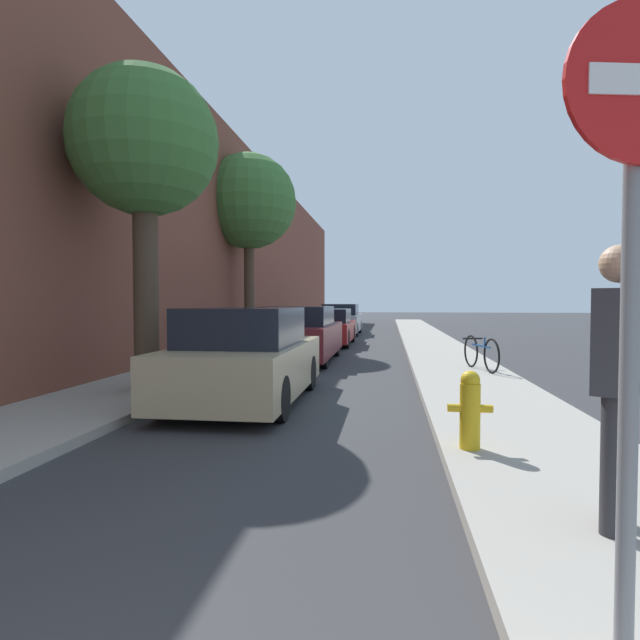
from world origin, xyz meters
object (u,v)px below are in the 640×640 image
street_tree_far (249,202)px  bicycle (481,353)px  parked_car_maroon (298,335)px  fire_hydrant (470,409)px  parked_car_silver (341,320)px  parked_car_champagne (246,358)px  parked_car_red (328,328)px  traffic_sign_post (637,191)px  street_tree_near (144,147)px  pedestrian (618,370)px

street_tree_far → bicycle: size_ratio=3.77×
parked_car_maroon → fire_hydrant: (3.13, -8.07, -0.18)m
parked_car_silver → bicycle: parked_car_silver is taller
parked_car_champagne → parked_car_silver: size_ratio=0.88×
parked_car_maroon → street_tree_far: size_ratio=0.70×
parked_car_silver → parked_car_red: bearing=-89.4°
street_tree_far → fire_hydrant: 13.64m
parked_car_red → bicycle: size_ratio=2.60×
parked_car_red → traffic_sign_post: 16.73m
street_tree_far → fire_hydrant: size_ratio=8.32×
parked_car_champagne → bicycle: parked_car_champagne is taller
parked_car_silver → bicycle: size_ratio=2.66×
parked_car_maroon → bicycle: 4.74m
street_tree_near → traffic_sign_post: size_ratio=1.91×
parked_car_silver → street_tree_far: size_ratio=0.71×
street_tree_near → bicycle: size_ratio=3.14×
street_tree_far → pedestrian: street_tree_far is taller
parked_car_silver → street_tree_far: (-2.40, -7.56, 4.18)m
pedestrian → parked_car_silver: bearing=-141.5°
parked_car_red → fire_hydrant: (2.98, -13.29, -0.11)m
parked_car_champagne → parked_car_maroon: (-0.16, 5.52, 0.01)m
street_tree_far → fire_hydrant: street_tree_far is taller
parked_car_champagne → pedestrian: 5.60m
street_tree_far → parked_car_champagne: bearing=-74.9°
traffic_sign_post → pedestrian: 1.70m
traffic_sign_post → street_tree_near: bearing=118.0°
parked_car_champagne → street_tree_near: street_tree_near is taller
street_tree_near → bicycle: street_tree_near is taller
parked_car_red → traffic_sign_post: traffic_sign_post is taller
traffic_sign_post → pedestrian: traffic_sign_post is taller
parked_car_red → parked_car_silver: size_ratio=0.98×
parked_car_silver → street_tree_far: bearing=-107.6°
traffic_sign_post → fire_hydrant: bearing=81.3°
fire_hydrant → bicycle: 6.10m
parked_car_silver → street_tree_near: (-1.78, -16.25, 3.43)m
fire_hydrant → parked_car_silver: bearing=99.0°
street_tree_far → pedestrian: 15.21m
traffic_sign_post → parked_car_red: bearing=89.8°
parked_car_silver → pedestrian: pedestrian is taller
parked_car_champagne → street_tree_near: (-1.85, 0.48, 3.43)m
street_tree_near → fire_hydrant: bearing=-32.1°
fire_hydrant → traffic_sign_post: traffic_sign_post is taller
parked_car_silver → fire_hydrant: 19.52m
parked_car_maroon → traffic_sign_post: traffic_sign_post is taller
parked_car_red → bicycle: bearing=-60.6°
parked_car_silver → bicycle: bearing=-72.6°
parked_car_red → fire_hydrant: 13.62m
parked_car_silver → street_tree_near: bearing=-96.2°
traffic_sign_post → bicycle: bearing=72.8°
parked_car_champagne → fire_hydrant: parked_car_champagne is taller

